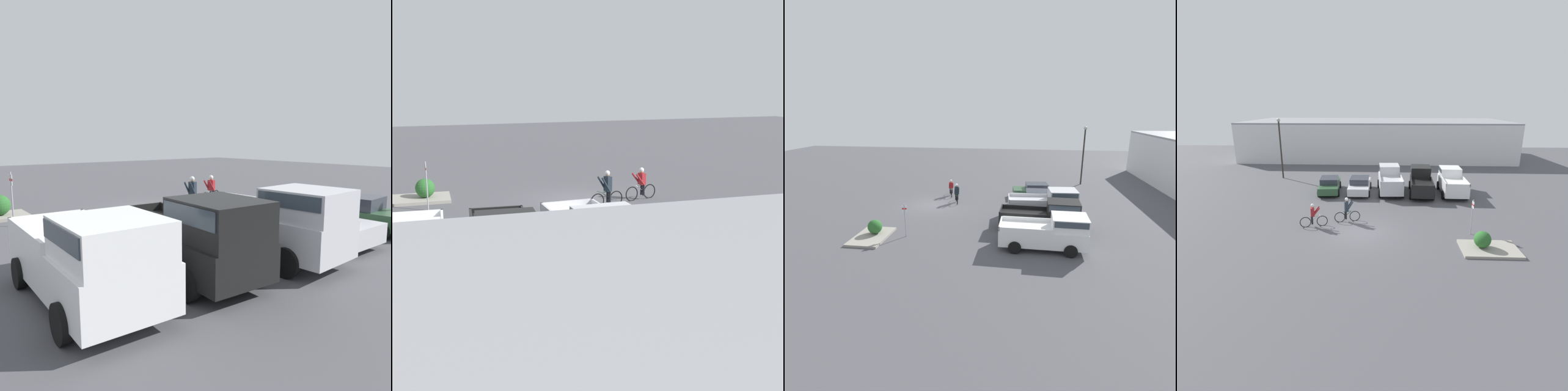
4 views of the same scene
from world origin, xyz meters
The scene contains 9 objects.
ground_plane centered at (0.00, 0.00, 0.00)m, with size 80.00×80.00×0.00m, color #4C4C51.
sedan_0 centered at (-3.63, 9.13, 0.70)m, with size 2.27×4.60×1.39m.
sedan_1 centered at (-0.83, 9.12, 0.71)m, with size 2.05×4.57×1.42m.
pickup_truck_0 centered at (1.94, 9.72, 1.17)m, with size 2.47×5.30×2.27m.
pickup_truck_1 centered at (4.79, 9.46, 1.14)m, with size 2.30×5.43×2.23m.
pickup_truck_2 centered at (7.58, 9.43, 1.11)m, with size 2.32×5.22×2.15m.
cyclist_0 centered at (-1.07, 1.88, 0.87)m, with size 1.75×0.61×1.78m.
cyclist_1 centered at (-3.19, 0.86, 0.80)m, with size 1.79×0.62×1.63m.
fire_lane_sign centered at (7.01, 0.12, 1.38)m, with size 0.06×0.30×2.28m.
Camera 1 is at (10.67, 17.03, 3.61)m, focal length 35.00 mm.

